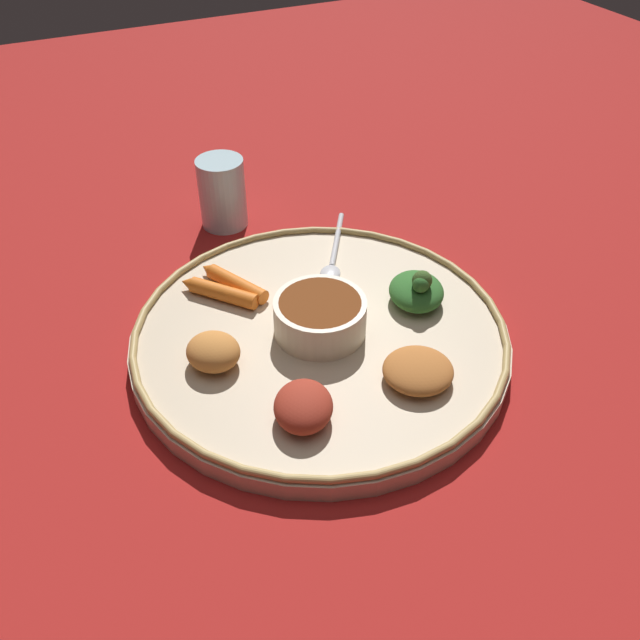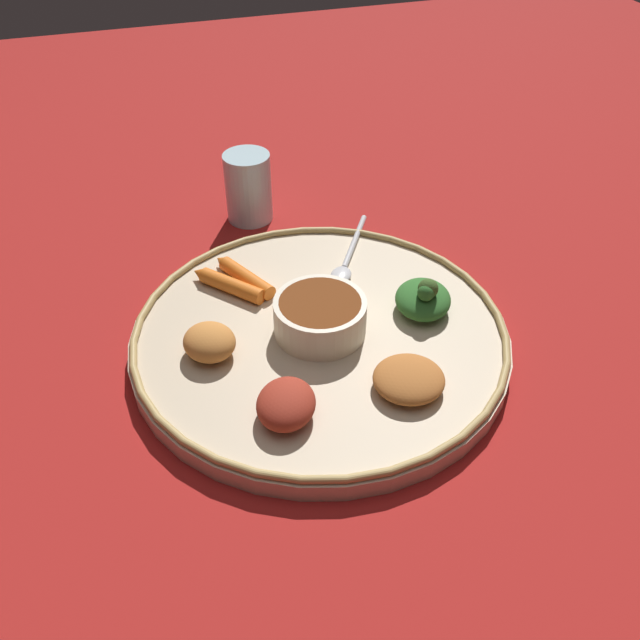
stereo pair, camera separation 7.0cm
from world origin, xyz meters
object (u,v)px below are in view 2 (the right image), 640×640
Objects in this scene: greens_pile at (425,300)px; carrot_outer at (228,284)px; carrot_near_spoon at (243,276)px; center_bowl at (320,315)px; spoon at (347,260)px; drinking_glass at (249,191)px.

greens_pile reaches higher than carrot_outer.
center_bowl is at bearing -62.34° from carrot_near_spoon.
carrot_outer is (-0.08, 0.10, -0.01)m from center_bowl.
spoon is 0.15m from carrot_outer.
center_bowl is 0.28m from drinking_glass.
drinking_glass is at bearing 92.39° from center_bowl.
center_bowl is at bearing 177.40° from greens_pile.
greens_pile is 0.95× the size of carrot_near_spoon.
greens_pile is at bearing -2.60° from center_bowl.
carrot_near_spoon is (-0.13, -0.00, 0.00)m from spoon.
center_bowl reaches higher than spoon.
greens_pile is 0.96× the size of drinking_glass.
greens_pile is at bearing -65.49° from drinking_glass.
carrot_outer is at bearing -151.88° from carrot_near_spoon.
drinking_glass is (-0.01, 0.28, -0.00)m from center_bowl.
spoon is 1.44× the size of carrot_near_spoon.
greens_pile reaches higher than center_bowl.
carrot_outer is at bearing -175.66° from spoon.
spoon is at bearing -64.21° from drinking_glass.
greens_pile is (0.12, -0.01, -0.00)m from center_bowl.
carrot_near_spoon reaches higher than spoon.
carrot_near_spoon is at bearing -179.93° from spoon.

